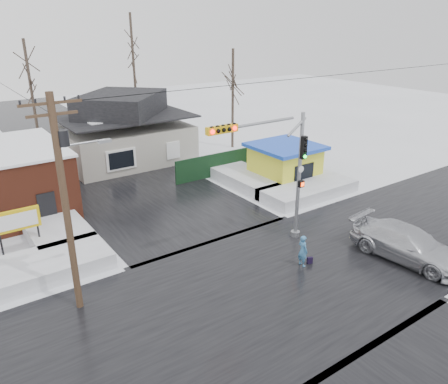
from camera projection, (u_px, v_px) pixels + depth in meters
ground at (277, 284)px, 20.12m from camera, size 120.00×120.00×0.00m
road_ns at (277, 283)px, 20.12m from camera, size 10.00×120.00×0.02m
road_ew at (277, 283)px, 20.12m from camera, size 120.00×10.00×0.02m
snowbank_nw at (34, 269)px, 20.51m from camera, size 7.00×3.00×0.80m
snowbank_ne at (308, 190)px, 30.11m from camera, size 7.00×3.00×0.80m
snowbank_nside_w at (49, 222)px, 25.38m from camera, size 3.00×8.00×0.80m
snowbank_nside_e at (241, 176)px, 32.85m from camera, size 3.00×8.00×0.80m
traffic_signal at (278, 164)px, 22.01m from camera, size 6.05×0.68×7.00m
utility_pole at (66, 194)px, 16.68m from camera, size 3.15×0.44×9.00m
marquee_sign at (17, 222)px, 21.85m from camera, size 2.20×0.21×2.55m
house at (124, 130)px, 36.99m from camera, size 10.40×8.40×5.76m
kiosk at (285, 163)px, 32.27m from camera, size 4.60×4.60×2.88m
fence at (221, 164)px, 33.93m from camera, size 8.00×0.12×1.80m
tree_far_left at (27, 65)px, 34.87m from camera, size 3.00×3.00×10.00m
tree_far_mid at (132, 40)px, 41.15m from camera, size 3.00×3.00×12.00m
tree_far_right at (233, 70)px, 39.13m from camera, size 3.00×3.00×9.00m
pedestrian at (303, 251)px, 21.31m from camera, size 0.43×0.62×1.63m
car at (407, 244)px, 21.92m from camera, size 2.99×5.98×1.67m
shopping_bag at (310, 261)px, 21.70m from camera, size 0.30×0.20×0.35m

